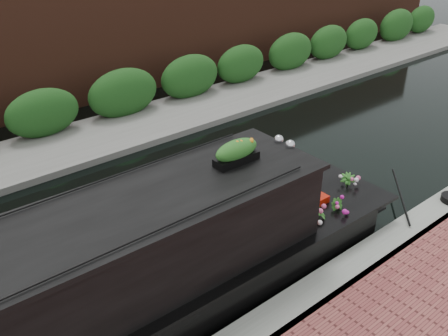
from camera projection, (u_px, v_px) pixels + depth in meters
ground at (161, 224)px, 9.59m from camera, size 80.00×80.00×0.00m
near_bank_coping at (286, 321)px, 7.36m from camera, size 40.00×0.60×0.50m
far_bank_path at (68, 150)px, 12.42m from camera, size 40.00×2.40×0.34m
far_hedge at (53, 138)px, 13.03m from camera, size 40.00×1.10×2.80m
far_brick_wall at (23, 115)px, 14.45m from camera, size 40.00×1.00×8.00m
narrowboat at (78, 308)px, 6.54m from camera, size 11.01×2.12×2.57m
rope_fender at (349, 198)px, 10.13m from camera, size 0.31×0.37×0.31m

